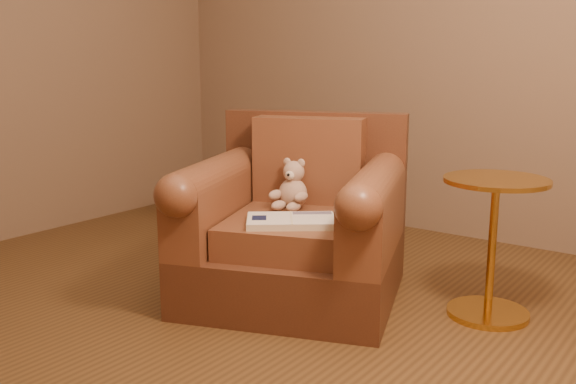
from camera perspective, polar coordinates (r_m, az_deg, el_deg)
The scene contains 5 objects.
floor at distance 2.90m, azimuth -6.20°, elevation -11.57°, with size 4.00×4.00×0.00m, color brown.
armchair at distance 3.12m, azimuth 0.74°, elevation -3.20°, with size 1.23×1.20×0.87m.
teddy_bear at distance 3.17m, azimuth 0.36°, elevation 0.25°, with size 0.18×0.21×0.25m.
guidebook at distance 2.87m, azimuth 0.29°, elevation -2.59°, with size 0.46×0.43×0.03m.
side_table at distance 2.99m, azimuth 17.70°, elevation -4.35°, with size 0.45×0.45×0.64m.
Camera 1 is at (1.81, -1.95, 1.15)m, focal length 40.00 mm.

